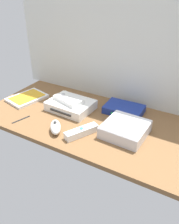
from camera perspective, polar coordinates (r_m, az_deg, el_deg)
ground_plane at (r=108.03cm, az=0.00°, el=-2.28°), size 100.00×48.00×2.00cm
back_wall at (r=115.60cm, az=6.36°, el=17.61°), size 110.00×1.20×64.00cm
game_console at (r=114.93cm, az=-4.58°, el=1.65°), size 21.63×17.15×4.40cm
mini_computer at (r=97.61cm, az=8.68°, el=-4.11°), size 17.64×17.64×5.30cm
game_case at (r=129.07cm, az=-14.92°, el=3.35°), size 17.46×21.54×1.56cm
network_router at (r=113.37cm, az=8.37°, el=0.67°), size 18.30×12.73×3.40cm
remote_wand at (r=96.93cm, az=-1.96°, el=-4.82°), size 9.95×14.81×3.40cm
remote_nunchuk at (r=99.86cm, az=-8.27°, el=-3.61°), size 9.68×10.56×5.10cm
remote_classic_pad at (r=113.63cm, az=-5.11°, el=3.10°), size 16.02×11.59×2.40cm
stylus_pen at (r=111.63cm, az=-16.30°, el=-1.66°), size 3.27×8.82×0.70cm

